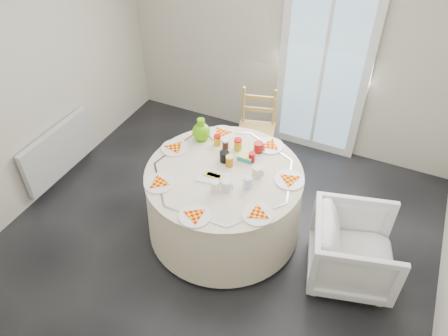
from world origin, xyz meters
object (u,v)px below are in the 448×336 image
at_px(green_pitcher, 201,129).
at_px(table, 224,202).
at_px(radiator, 59,151).
at_px(wooden_chair, 256,129).
at_px(armchair, 355,246).

bearing_deg(green_pitcher, table, -19.81).
distance_m(radiator, green_pitcher, 1.66).
relative_size(wooden_chair, green_pitcher, 3.93).
xyz_separation_m(radiator, wooden_chair, (1.82, 1.17, 0.09)).
relative_size(radiator, table, 0.68).
bearing_deg(wooden_chair, radiator, -162.40).
relative_size(table, green_pitcher, 6.41).
xyz_separation_m(armchair, green_pitcher, (-1.65, 0.37, 0.48)).
bearing_deg(radiator, armchair, 0.90).
bearing_deg(green_pitcher, radiator, -143.64).
bearing_deg(radiator, table, 1.85).
bearing_deg(wooden_chair, table, -98.96).
xyz_separation_m(radiator, table, (1.94, 0.06, -0.01)).
bearing_deg(radiator, green_pitcher, 15.22).
relative_size(table, wooden_chair, 1.63).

